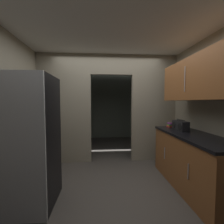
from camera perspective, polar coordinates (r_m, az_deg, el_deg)
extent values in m
plane|color=#47423D|center=(2.92, 0.38, -26.06)|extent=(20.00, 20.00, 0.00)
cube|color=silver|center=(3.16, -0.30, 24.98)|extent=(3.71, 6.72, 0.06)
cube|color=gray|center=(3.98, -16.39, 1.12)|extent=(1.23, 0.12, 2.57)
cube|color=gray|center=(4.11, 14.36, 1.23)|extent=(1.08, 0.12, 2.57)
cube|color=gray|center=(4.00, -0.19, 16.38)|extent=(0.99, 0.12, 0.48)
cube|color=gray|center=(6.51, -2.60, 2.15)|extent=(3.31, 0.10, 2.57)
cube|color=gray|center=(5.38, -19.44, 1.66)|extent=(0.10, 2.62, 2.57)
cube|color=gray|center=(5.51, 14.79, 1.78)|extent=(0.10, 2.62, 2.57)
cube|color=black|center=(2.56, -27.76, -9.05)|extent=(0.74, 0.74, 1.80)
cube|color=#B7BABC|center=(2.22, -31.74, -11.06)|extent=(0.74, 0.03, 1.80)
cube|color=brown|center=(3.10, 26.75, -15.77)|extent=(0.61, 1.84, 0.87)
cube|color=black|center=(2.98, 27.00, -7.47)|extent=(0.65, 1.84, 0.04)
cylinder|color=#B7BABC|center=(2.61, 25.35, -18.47)|extent=(0.01, 0.01, 0.22)
cylinder|color=#B7BABC|center=(3.29, 18.13, -13.64)|extent=(0.01, 0.01, 0.22)
cube|color=brown|center=(2.96, 27.50, 10.24)|extent=(0.34, 1.66, 0.67)
cylinder|color=#B7BABC|center=(2.87, 24.36, 10.56)|extent=(0.01, 0.01, 0.40)
cube|color=black|center=(3.28, 23.07, -4.46)|extent=(0.14, 0.40, 0.18)
cylinder|color=#262626|center=(3.27, 23.11, -2.57)|extent=(0.02, 0.28, 0.02)
cylinder|color=black|center=(3.15, 22.84, -4.80)|extent=(0.01, 0.12, 0.12)
cylinder|color=black|center=(3.36, 20.97, -4.25)|extent=(0.01, 0.12, 0.12)
cube|color=red|center=(3.64, 19.96, -4.84)|extent=(0.13, 0.13, 0.03)
cube|color=gold|center=(3.64, 20.04, -4.45)|extent=(0.12, 0.14, 0.02)
cube|color=#388C47|center=(3.63, 20.27, -4.18)|extent=(0.13, 0.12, 0.02)
cube|color=#8C3893|center=(3.62, 20.02, -3.84)|extent=(0.10, 0.14, 0.03)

